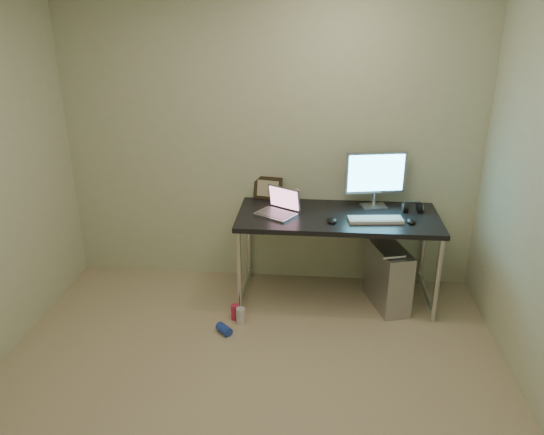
{
  "coord_description": "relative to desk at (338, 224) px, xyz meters",
  "views": [
    {
      "loc": [
        0.4,
        -2.57,
        2.31
      ],
      "look_at": [
        0.08,
        1.05,
        0.85
      ],
      "focal_mm": 35.0,
      "sensor_mm": 36.0,
      "label": 1
    }
  ],
  "objects": [
    {
      "name": "laptop",
      "position": [
        -0.47,
        -0.01,
        0.13
      ],
      "size": [
        0.38,
        0.37,
        0.21
      ],
      "rotation": [
        0.0,
        0.0,
        -0.54
      ],
      "color": "#AEAEB6",
      "rests_on": "desk"
    },
    {
      "name": "cable_a",
      "position": [
        0.37,
        0.3,
        -0.27
      ],
      "size": [
        0.01,
        0.16,
        0.69
      ],
      "primitive_type": "cylinder",
      "rotation": [
        0.21,
        0.0,
        0.0
      ],
      "color": "black",
      "rests_on": "ground"
    },
    {
      "name": "mouse_left",
      "position": [
        -0.05,
        -0.15,
        0.1
      ],
      "size": [
        0.08,
        0.12,
        0.04
      ],
      "primitive_type": "ellipsoid",
      "rotation": [
        0.0,
        0.0,
        0.06
      ],
      "color": "black",
      "rests_on": "desk"
    },
    {
      "name": "webcam",
      "position": [
        -0.34,
        0.23,
        0.17
      ],
      "size": [
        0.05,
        0.04,
        0.13
      ],
      "rotation": [
        0.0,
        0.0,
        -0.17
      ],
      "color": "silver",
      "rests_on": "desk"
    },
    {
      "name": "can_white",
      "position": [
        -0.73,
        -0.47,
        -0.61
      ],
      "size": [
        0.07,
        0.07,
        0.13
      ],
      "primitive_type": "cylinder",
      "rotation": [
        0.0,
        0.0,
        -0.0
      ],
      "color": "silver",
      "rests_on": "ground"
    },
    {
      "name": "monitor",
      "position": [
        0.3,
        0.21,
        0.35
      ],
      "size": [
        0.5,
        0.18,
        0.47
      ],
      "rotation": [
        0.0,
        0.0,
        0.19
      ],
      "color": "#AEAEB6",
      "rests_on": "desk"
    },
    {
      "name": "mouse_right",
      "position": [
        0.56,
        -0.11,
        0.1
      ],
      "size": [
        0.07,
        0.11,
        0.04
      ],
      "primitive_type": "ellipsoid",
      "rotation": [
        0.0,
        0.0,
        -0.05
      ],
      "color": "black",
      "rests_on": "desk"
    },
    {
      "name": "keyboard",
      "position": [
        0.28,
        -0.11,
        0.09
      ],
      "size": [
        0.43,
        0.18,
        0.03
      ],
      "primitive_type": "cube",
      "rotation": [
        0.0,
        0.0,
        0.1
      ],
      "color": "silver",
      "rests_on": "desk"
    },
    {
      "name": "tower_computer",
      "position": [
        0.42,
        -0.09,
        -0.41
      ],
      "size": [
        0.35,
        0.53,
        0.55
      ],
      "rotation": [
        0.0,
        0.0,
        0.29
      ],
      "color": "#B4B4B8",
      "rests_on": "ground"
    },
    {
      "name": "floor",
      "position": [
        -0.58,
        -1.4,
        -0.67
      ],
      "size": [
        3.5,
        3.5,
        0.0
      ],
      "primitive_type": "plane",
      "color": "tan",
      "rests_on": "ground"
    },
    {
      "name": "cable_b",
      "position": [
        0.46,
        0.28,
        -0.29
      ],
      "size": [
        0.02,
        0.11,
        0.71
      ],
      "primitive_type": "cylinder",
      "rotation": [
        0.14,
        0.0,
        0.09
      ],
      "color": "black",
      "rests_on": "ground"
    },
    {
      "name": "desk",
      "position": [
        0.0,
        0.0,
        0.0
      ],
      "size": [
        1.61,
        0.7,
        0.75
      ],
      "color": "black",
      "rests_on": "ground"
    },
    {
      "name": "wall_back",
      "position": [
        -0.58,
        0.35,
        0.58
      ],
      "size": [
        3.5,
        0.02,
        2.5
      ],
      "primitive_type": "cube",
      "color": "beige",
      "rests_on": "ground"
    },
    {
      "name": "headphones",
      "position": [
        0.6,
        0.13,
        0.11
      ],
      "size": [
        0.16,
        0.1,
        0.11
      ],
      "rotation": [
        0.0,
        0.0,
        0.02
      ],
      "color": "black",
      "rests_on": "desk"
    },
    {
      "name": "can_blue",
      "position": [
        -0.84,
        -0.62,
        -0.64
      ],
      "size": [
        0.14,
        0.14,
        0.07
      ],
      "primitive_type": "cylinder",
      "rotation": [
        1.57,
        0.0,
        0.8
      ],
      "color": "#2140BE",
      "rests_on": "ground"
    },
    {
      "name": "picture_frame",
      "position": [
        -0.6,
        0.33,
        0.18
      ],
      "size": [
        0.26,
        0.12,
        0.2
      ],
      "primitive_type": "cube",
      "rotation": [
        -0.21,
        0.0,
        -0.2
      ],
      "color": "black",
      "rests_on": "desk"
    },
    {
      "name": "can_red",
      "position": [
        -0.79,
        -0.41,
        -0.61
      ],
      "size": [
        0.08,
        0.08,
        0.12
      ],
      "primitive_type": "cylinder",
      "rotation": [
        0.0,
        0.0,
        0.12
      ],
      "color": "#C8274C",
      "rests_on": "ground"
    }
  ]
}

